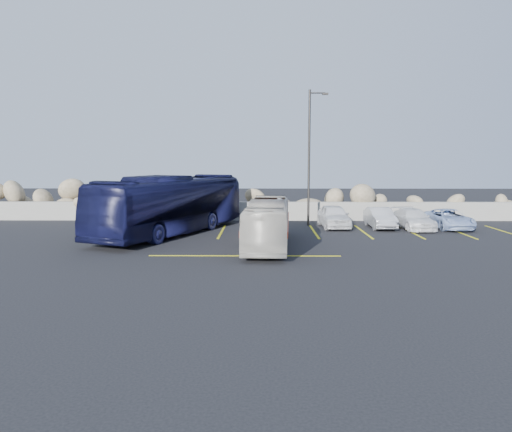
{
  "coord_description": "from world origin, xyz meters",
  "views": [
    {
      "loc": [
        -0.3,
        -20.2,
        4.09
      ],
      "look_at": [
        -0.57,
        4.0,
        1.22
      ],
      "focal_mm": 35.0,
      "sensor_mm": 36.0,
      "label": 1
    }
  ],
  "objects_px": {
    "tour_coach": "(171,205)",
    "car_d": "(449,219)",
    "car_c": "(413,219)",
    "car_b": "(380,218)",
    "car_a": "(334,216)",
    "vintage_bus": "(268,223)",
    "lamppost": "(310,154)"
  },
  "relations": [
    {
      "from": "car_c",
      "to": "car_d",
      "type": "height_order",
      "value": "car_c"
    },
    {
      "from": "car_b",
      "to": "car_c",
      "type": "bearing_deg",
      "value": -12.55
    },
    {
      "from": "vintage_bus",
      "to": "tour_coach",
      "type": "relative_size",
      "value": 0.69
    },
    {
      "from": "car_b",
      "to": "tour_coach",
      "type": "bearing_deg",
      "value": -168.76
    },
    {
      "from": "tour_coach",
      "to": "car_a",
      "type": "xyz_separation_m",
      "value": [
        9.03,
        2.68,
        -0.9
      ]
    },
    {
      "from": "tour_coach",
      "to": "car_c",
      "type": "bearing_deg",
      "value": 32.38
    },
    {
      "from": "tour_coach",
      "to": "car_a",
      "type": "relative_size",
      "value": 2.9
    },
    {
      "from": "lamppost",
      "to": "tour_coach",
      "type": "relative_size",
      "value": 0.71
    },
    {
      "from": "lamppost",
      "to": "car_a",
      "type": "distance_m",
      "value": 3.95
    },
    {
      "from": "car_c",
      "to": "car_d",
      "type": "xyz_separation_m",
      "value": [
        2.11,
        0.21,
        -0.01
      ]
    },
    {
      "from": "lamppost",
      "to": "car_c",
      "type": "relative_size",
      "value": 2.05
    },
    {
      "from": "vintage_bus",
      "to": "car_c",
      "type": "height_order",
      "value": "vintage_bus"
    },
    {
      "from": "car_b",
      "to": "car_c",
      "type": "xyz_separation_m",
      "value": [
        1.81,
        -0.38,
        -0.02
      ]
    },
    {
      "from": "tour_coach",
      "to": "car_b",
      "type": "relative_size",
      "value": 3.17
    },
    {
      "from": "car_a",
      "to": "car_c",
      "type": "distance_m",
      "value": 4.5
    },
    {
      "from": "car_b",
      "to": "lamppost",
      "type": "bearing_deg",
      "value": 165.96
    },
    {
      "from": "lamppost",
      "to": "car_a",
      "type": "bearing_deg",
      "value": -28.52
    },
    {
      "from": "lamppost",
      "to": "tour_coach",
      "type": "height_order",
      "value": "lamppost"
    },
    {
      "from": "car_a",
      "to": "car_c",
      "type": "xyz_separation_m",
      "value": [
        4.46,
        -0.59,
        -0.09
      ]
    },
    {
      "from": "tour_coach",
      "to": "car_c",
      "type": "xyz_separation_m",
      "value": [
        13.49,
        2.09,
        -1.0
      ]
    },
    {
      "from": "tour_coach",
      "to": "car_d",
      "type": "xyz_separation_m",
      "value": [
        15.6,
        2.31,
        -1.01
      ]
    },
    {
      "from": "car_b",
      "to": "vintage_bus",
      "type": "bearing_deg",
      "value": -137.72
    },
    {
      "from": "tour_coach",
      "to": "car_b",
      "type": "height_order",
      "value": "tour_coach"
    },
    {
      "from": "vintage_bus",
      "to": "car_d",
      "type": "relative_size",
      "value": 1.96
    },
    {
      "from": "car_a",
      "to": "car_d",
      "type": "xyz_separation_m",
      "value": [
        6.57,
        -0.37,
        -0.11
      ]
    },
    {
      "from": "vintage_bus",
      "to": "car_a",
      "type": "xyz_separation_m",
      "value": [
        3.94,
        6.35,
        -0.42
      ]
    },
    {
      "from": "tour_coach",
      "to": "car_a",
      "type": "bearing_deg",
      "value": 40.09
    },
    {
      "from": "vintage_bus",
      "to": "car_a",
      "type": "bearing_deg",
      "value": 61.47
    },
    {
      "from": "car_b",
      "to": "car_d",
      "type": "xyz_separation_m",
      "value": [
        3.92,
        -0.17,
        -0.03
      ]
    },
    {
      "from": "car_d",
      "to": "car_b",
      "type": "bearing_deg",
      "value": 174.31
    },
    {
      "from": "tour_coach",
      "to": "car_c",
      "type": "distance_m",
      "value": 13.68
    },
    {
      "from": "car_b",
      "to": "car_c",
      "type": "distance_m",
      "value": 1.85
    }
  ]
}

